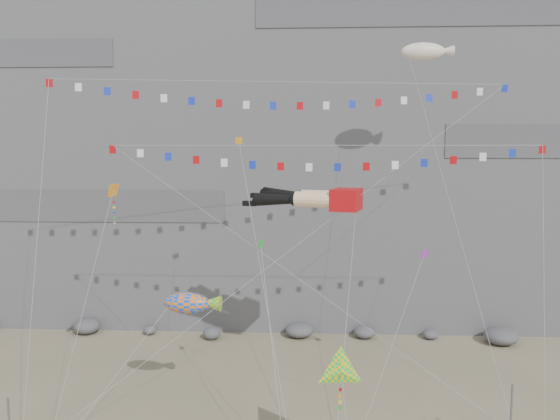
{
  "coord_description": "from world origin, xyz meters",
  "views": [
    {
      "loc": [
        0.49,
        -31.88,
        17.29
      ],
      "look_at": [
        -1.42,
        9.0,
        12.71
      ],
      "focal_mm": 35.0,
      "sensor_mm": 36.0,
      "label": 1
    }
  ],
  "objects": [
    {
      "name": "cliff",
      "position": [
        0.0,
        32.0,
        25.0
      ],
      "size": [
        80.0,
        28.0,
        50.0
      ],
      "primitive_type": "cube",
      "color": "slate",
      "rests_on": "ground"
    },
    {
      "name": "talus_boulders",
      "position": [
        0.0,
        17.0,
        0.6
      ],
      "size": [
        60.0,
        3.0,
        1.2
      ],
      "primitive_type": null,
      "color": "#5C5C61",
      "rests_on": "ground"
    },
    {
      "name": "legs_kite",
      "position": [
        1.09,
        5.36,
        13.91
      ],
      "size": [
        8.37,
        15.81,
        18.89
      ],
      "rotation": [
        0.0,
        0.0,
        -0.3
      ],
      "color": "#B90B10",
      "rests_on": "ground"
    },
    {
      "name": "flag_banner_upper",
      "position": [
        -0.89,
        7.29,
        21.99
      ],
      "size": [
        31.99,
        13.57,
        28.56
      ],
      "color": "#B90B10",
      "rests_on": "ground"
    },
    {
      "name": "flag_banner_lower",
      "position": [
        1.72,
        5.11,
        17.52
      ],
      "size": [
        28.88,
        7.43,
        22.67
      ],
      "color": "#B90B10",
      "rests_on": "ground"
    },
    {
      "name": "harlequin_kite",
      "position": [
        -11.77,
        2.25,
        14.6
      ],
      "size": [
        3.0,
        7.21,
        16.07
      ],
      "color": "red",
      "rests_on": "ground"
    },
    {
      "name": "fish_windsock",
      "position": [
        -7.06,
        1.8,
        7.49
      ],
      "size": [
        8.63,
        7.61,
        11.96
      ],
      "color": "orange",
      "rests_on": "ground"
    },
    {
      "name": "delta_kite",
      "position": [
        2.37,
        -4.58,
        5.8
      ],
      "size": [
        2.7,
        3.14,
        7.42
      ],
      "color": "yellow",
      "rests_on": "ground"
    },
    {
      "name": "blimp_windsock",
      "position": [
        9.4,
        11.09,
        24.62
      ],
      "size": [
        5.72,
        13.49,
        27.95
      ],
      "color": "#F9E6CC",
      "rests_on": "ground"
    },
    {
      "name": "small_kite_a",
      "position": [
        -4.12,
        6.46,
        17.44
      ],
      "size": [
        4.96,
        12.85,
        22.07
      ],
      "color": "orange",
      "rests_on": "ground"
    },
    {
      "name": "small_kite_b",
      "position": [
        8.67,
        5.54,
        9.92
      ],
      "size": [
        6.96,
        11.83,
        16.23
      ],
      "color": "purple",
      "rests_on": "ground"
    },
    {
      "name": "small_kite_c",
      "position": [
        -2.24,
        1.4,
        11.2
      ],
      "size": [
        2.82,
        10.32,
        15.08
      ],
      "color": "green",
      "rests_on": "ground"
    }
  ]
}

